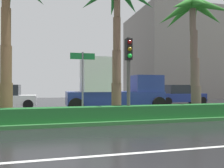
% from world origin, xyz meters
% --- Properties ---
extents(ground_plane, '(90.00, 42.00, 0.10)m').
position_xyz_m(ground_plane, '(0.00, 9.00, -0.05)').
color(ground_plane, black).
extents(near_lane_divider_stripe, '(81.00, 0.14, 0.01)m').
position_xyz_m(near_lane_divider_stripe, '(0.00, 2.00, 0.00)').
color(near_lane_divider_stripe, white).
rests_on(near_lane_divider_stripe, ground_plane).
extents(median_strip, '(85.50, 4.00, 0.15)m').
position_xyz_m(median_strip, '(0.00, 8.00, 0.07)').
color(median_strip, '#2D6B33').
rests_on(median_strip, ground_plane).
extents(median_hedge, '(76.50, 0.70, 0.60)m').
position_xyz_m(median_hedge, '(0.00, 6.60, 0.45)').
color(median_hedge, '#1E6028').
rests_on(median_hedge, median_strip).
extents(palm_tree_centre, '(4.32, 4.27, 7.11)m').
position_xyz_m(palm_tree_centre, '(2.76, 7.86, 5.81)').
color(palm_tree_centre, brown).
rests_on(palm_tree_centre, median_strip).
extents(palm_tree_centre_right, '(3.92, 3.97, 6.54)m').
position_xyz_m(palm_tree_centre_right, '(7.05, 7.81, 5.26)').
color(palm_tree_centre_right, brown).
rests_on(palm_tree_centre_right, median_strip).
extents(traffic_signal_median_right, '(0.28, 0.43, 3.69)m').
position_xyz_m(traffic_signal_median_right, '(2.97, 6.63, 2.69)').
color(traffic_signal_median_right, '#4C4C47').
rests_on(traffic_signal_median_right, median_strip).
extents(street_name_sign, '(1.10, 0.08, 3.00)m').
position_xyz_m(street_name_sign, '(0.94, 7.03, 2.08)').
color(street_name_sign, slate).
rests_on(street_name_sign, median_strip).
extents(car_in_traffic_second, '(4.30, 2.02, 1.72)m').
position_xyz_m(car_in_traffic_second, '(-3.62, 14.71, 0.83)').
color(car_in_traffic_second, white).
rests_on(car_in_traffic_second, ground_plane).
extents(box_truck_lead, '(6.40, 2.64, 3.46)m').
position_xyz_m(box_truck_lead, '(3.68, 11.93, 1.55)').
color(box_truck_lead, navy).
rests_on(box_truck_lead, ground_plane).
extents(car_in_traffic_third, '(4.30, 2.02, 1.72)m').
position_xyz_m(car_in_traffic_third, '(10.62, 15.27, 0.83)').
color(car_in_traffic_third, navy).
rests_on(car_in_traffic_third, ground_plane).
extents(building_far_right, '(18.41, 11.92, 11.83)m').
position_xyz_m(building_far_right, '(20.34, 27.52, 5.92)').
color(building_far_right, slate).
rests_on(building_far_right, ground_plane).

